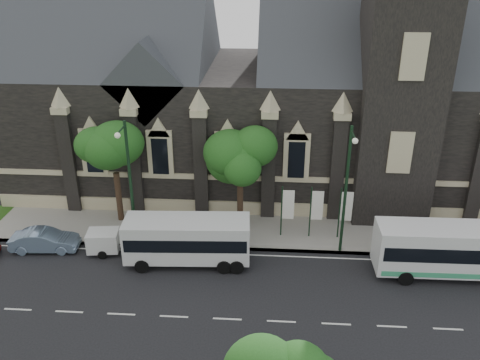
# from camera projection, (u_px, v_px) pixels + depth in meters

# --- Properties ---
(ground) EXTENTS (160.00, 160.00, 0.00)m
(ground) POSITION_uv_depth(u_px,v_px,m) (174.00, 317.00, 28.01)
(ground) COLOR black
(ground) RESTS_ON ground
(sidewalk) EXTENTS (80.00, 5.00, 0.15)m
(sidewalk) POSITION_uv_depth(u_px,v_px,m) (198.00, 229.00, 36.59)
(sidewalk) COLOR gray
(sidewalk) RESTS_ON ground
(museum) EXTENTS (40.00, 17.70, 29.90)m
(museum) POSITION_uv_depth(u_px,v_px,m) (272.00, 89.00, 41.28)
(museum) COLOR black
(museum) RESTS_ON ground
(tree_walk_right) EXTENTS (4.08, 4.08, 7.80)m
(tree_walk_right) POSITION_uv_depth(u_px,v_px,m) (243.00, 151.00, 35.08)
(tree_walk_right) COLOR black
(tree_walk_right) RESTS_ON ground
(tree_walk_left) EXTENTS (3.91, 3.91, 7.64)m
(tree_walk_left) POSITION_uv_depth(u_px,v_px,m) (117.00, 149.00, 35.66)
(tree_walk_left) COLOR black
(tree_walk_left) RESTS_ON ground
(street_lamp_near) EXTENTS (0.36, 1.88, 9.00)m
(street_lamp_near) POSITION_uv_depth(u_px,v_px,m) (347.00, 185.00, 31.68)
(street_lamp_near) COLOR black
(street_lamp_near) RESTS_ON ground
(street_lamp_mid) EXTENTS (0.36, 1.88, 9.00)m
(street_lamp_mid) POSITION_uv_depth(u_px,v_px,m) (129.00, 179.00, 32.54)
(street_lamp_mid) COLOR black
(street_lamp_mid) RESTS_ON ground
(banner_flag_left) EXTENTS (0.90, 0.10, 4.00)m
(banner_flag_left) POSITION_uv_depth(u_px,v_px,m) (286.00, 207.00, 34.78)
(banner_flag_left) COLOR black
(banner_flag_left) RESTS_ON ground
(banner_flag_center) EXTENTS (0.90, 0.10, 4.00)m
(banner_flag_center) POSITION_uv_depth(u_px,v_px,m) (315.00, 208.00, 34.65)
(banner_flag_center) COLOR black
(banner_flag_center) RESTS_ON ground
(banner_flag_right) EXTENTS (0.90, 0.10, 4.00)m
(banner_flag_right) POSITION_uv_depth(u_px,v_px,m) (344.00, 209.00, 34.53)
(banner_flag_right) COLOR black
(banner_flag_right) RESTS_ON ground
(tour_coach) EXTENTS (11.68, 2.81, 3.40)m
(tour_coach) POSITION_uv_depth(u_px,v_px,m) (472.00, 250.00, 30.80)
(tour_coach) COLOR silver
(tour_coach) RESTS_ON ground
(shuttle_bus) EXTENTS (8.13, 3.15, 3.09)m
(shuttle_bus) POSITION_uv_depth(u_px,v_px,m) (188.00, 238.00, 32.21)
(shuttle_bus) COLOR silver
(shuttle_bus) RESTS_ON ground
(box_trailer) EXTENTS (3.05, 1.80, 1.59)m
(box_trailer) POSITION_uv_depth(u_px,v_px,m) (103.00, 241.00, 33.59)
(box_trailer) COLOR silver
(box_trailer) RESTS_ON ground
(sedan) EXTENTS (4.62, 1.91, 1.49)m
(sedan) POSITION_uv_depth(u_px,v_px,m) (45.00, 240.00, 33.93)
(sedan) COLOR #6E849F
(sedan) RESTS_ON ground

